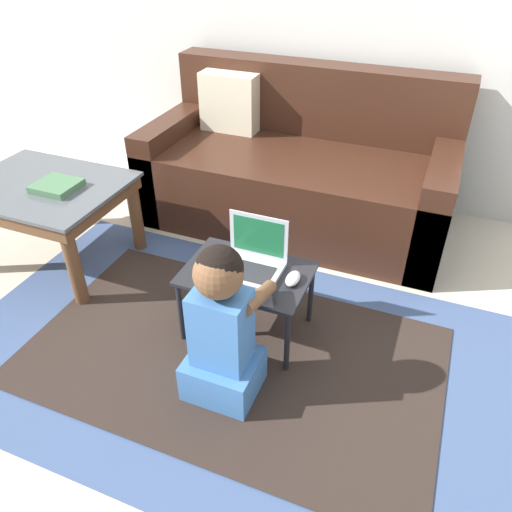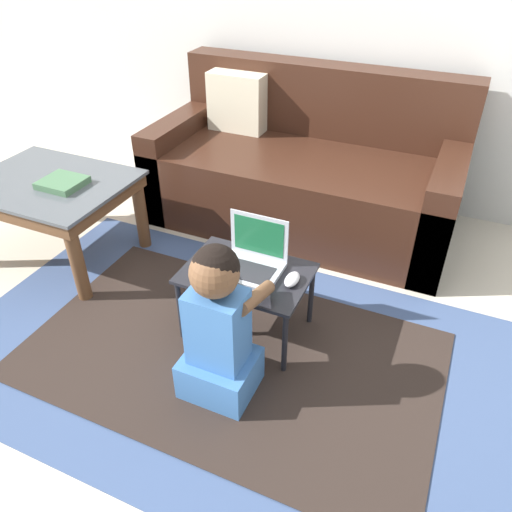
% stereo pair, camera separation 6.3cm
% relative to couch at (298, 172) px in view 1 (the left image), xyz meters
% --- Properties ---
extents(ground_plane, '(16.00, 16.00, 0.00)m').
position_rel_couch_xyz_m(ground_plane, '(0.17, -1.19, -0.31)').
color(ground_plane, beige).
extents(area_rug, '(2.53, 1.51, 0.01)m').
position_rel_couch_xyz_m(area_rug, '(0.12, -1.29, -0.31)').
color(area_rug, '#3D517A').
rests_on(area_rug, ground_plane).
extents(couch, '(1.80, 0.88, 0.89)m').
position_rel_couch_xyz_m(couch, '(0.00, 0.00, 0.00)').
color(couch, '#381E14').
rests_on(couch, ground_plane).
extents(coffee_table, '(0.83, 0.65, 0.48)m').
position_rel_couch_xyz_m(coffee_table, '(-1.10, -0.96, 0.09)').
color(coffee_table, '#4C5156').
rests_on(coffee_table, ground_plane).
extents(laptop_desk, '(0.55, 0.39, 0.35)m').
position_rel_couch_xyz_m(laptop_desk, '(0.12, -1.11, -0.00)').
color(laptop_desk, black).
rests_on(laptop_desk, ground_plane).
extents(laptop, '(0.27, 0.22, 0.23)m').
position_rel_couch_xyz_m(laptop, '(0.13, -1.08, 0.07)').
color(laptop, '#B7BCC6').
rests_on(laptop, laptop_desk).
extents(computer_mouse, '(0.06, 0.11, 0.04)m').
position_rel_couch_xyz_m(computer_mouse, '(0.33, -1.10, 0.05)').
color(computer_mouse, silver).
rests_on(computer_mouse, laptop_desk).
extents(person_seated, '(0.29, 0.40, 0.71)m').
position_rel_couch_xyz_m(person_seated, '(0.17, -1.46, 0.03)').
color(person_seated, '#3D70B2').
rests_on(person_seated, ground_plane).
extents(book_on_table, '(0.21, 0.19, 0.03)m').
position_rel_couch_xyz_m(book_on_table, '(-0.98, -0.98, 0.18)').
color(book_on_table, '#47704C').
rests_on(book_on_table, coffee_table).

